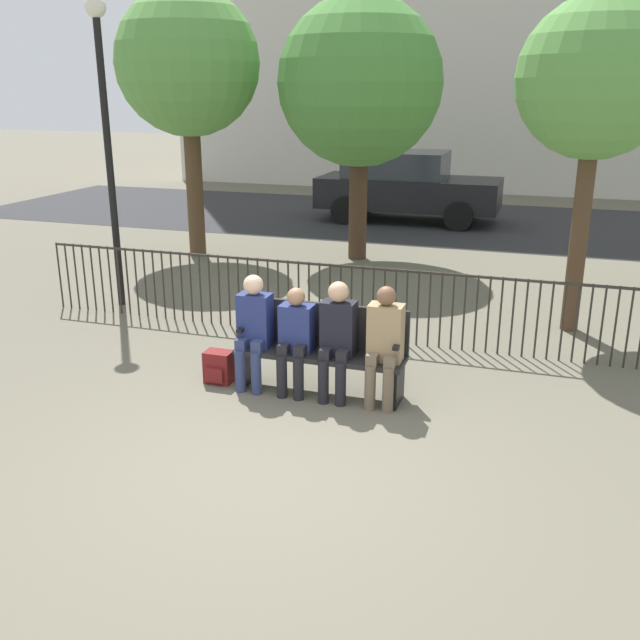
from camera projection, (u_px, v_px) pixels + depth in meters
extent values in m
plane|color=#605B4C|center=(260.00, 467.00, 5.98)|extent=(80.00, 80.00, 0.00)
cube|color=black|center=(320.00, 355.00, 7.30)|extent=(1.76, 0.45, 0.05)
cube|color=black|center=(326.00, 325.00, 7.40)|extent=(1.76, 0.05, 0.47)
cube|color=black|center=(247.00, 366.00, 7.62)|extent=(0.06, 0.38, 0.40)
cube|color=black|center=(398.00, 385.00, 7.13)|extent=(0.06, 0.38, 0.40)
cube|color=black|center=(246.00, 326.00, 7.48)|extent=(0.06, 0.38, 0.04)
cube|color=black|center=(399.00, 343.00, 6.99)|extent=(0.06, 0.38, 0.04)
cylinder|color=navy|center=(240.00, 371.00, 7.40)|extent=(0.11, 0.11, 0.45)
cylinder|color=navy|center=(256.00, 373.00, 7.35)|extent=(0.11, 0.11, 0.45)
cube|color=navy|center=(243.00, 343.00, 7.41)|extent=(0.11, 0.20, 0.12)
cube|color=navy|center=(259.00, 345.00, 7.35)|extent=(0.11, 0.20, 0.12)
cube|color=navy|center=(255.00, 320.00, 7.42)|extent=(0.34, 0.22, 0.56)
sphere|color=beige|center=(253.00, 285.00, 7.28)|extent=(0.21, 0.21, 0.21)
cylinder|color=black|center=(282.00, 377.00, 7.26)|extent=(0.11, 0.11, 0.45)
cylinder|color=black|center=(298.00, 379.00, 7.21)|extent=(0.11, 0.11, 0.45)
cube|color=black|center=(285.00, 348.00, 7.27)|extent=(0.11, 0.20, 0.12)
cube|color=black|center=(302.00, 350.00, 7.22)|extent=(0.11, 0.20, 0.12)
cube|color=navy|center=(297.00, 328.00, 7.29)|extent=(0.34, 0.22, 0.49)
sphere|color=#A37556|center=(296.00, 297.00, 7.17)|extent=(0.19, 0.19, 0.19)
cylinder|color=black|center=(323.00, 382.00, 7.13)|extent=(0.11, 0.11, 0.45)
cylinder|color=black|center=(341.00, 384.00, 7.08)|extent=(0.11, 0.11, 0.45)
cube|color=black|center=(326.00, 353.00, 7.14)|extent=(0.11, 0.20, 0.12)
cube|color=black|center=(344.00, 355.00, 7.08)|extent=(0.11, 0.20, 0.12)
cube|color=black|center=(339.00, 328.00, 7.15)|extent=(0.34, 0.22, 0.56)
sphere|color=tan|center=(338.00, 292.00, 7.01)|extent=(0.21, 0.21, 0.21)
cylinder|color=brown|center=(370.00, 388.00, 6.99)|extent=(0.11, 0.11, 0.45)
cylinder|color=brown|center=(388.00, 390.00, 6.94)|extent=(0.11, 0.11, 0.45)
cube|color=brown|center=(373.00, 358.00, 6.99)|extent=(0.11, 0.20, 0.12)
cube|color=brown|center=(391.00, 361.00, 6.94)|extent=(0.11, 0.20, 0.12)
cube|color=#997F59|center=(386.00, 333.00, 7.00)|extent=(0.34, 0.22, 0.58)
sphere|color=brown|center=(386.00, 296.00, 6.87)|extent=(0.19, 0.19, 0.19)
cube|color=maroon|center=(219.00, 367.00, 7.66)|extent=(0.29, 0.20, 0.35)
cube|color=maroon|center=(214.00, 375.00, 7.57)|extent=(0.20, 0.04, 0.16)
cylinder|color=#2D2823|center=(60.00, 275.00, 10.19)|extent=(0.02, 0.02, 0.95)
cylinder|color=#2D2823|center=(68.00, 276.00, 10.15)|extent=(0.02, 0.02, 0.95)
cylinder|color=#2D2823|center=(76.00, 277.00, 10.11)|extent=(0.02, 0.02, 0.95)
cylinder|color=#2D2823|center=(85.00, 277.00, 10.07)|extent=(0.02, 0.02, 0.95)
cylinder|color=#2D2823|center=(93.00, 278.00, 10.03)|extent=(0.02, 0.02, 0.95)
cylinder|color=#2D2823|center=(102.00, 279.00, 9.99)|extent=(0.02, 0.02, 0.95)
cylinder|color=#2D2823|center=(110.00, 280.00, 9.95)|extent=(0.02, 0.02, 0.95)
cylinder|color=#2D2823|center=(119.00, 281.00, 9.90)|extent=(0.02, 0.02, 0.95)
cylinder|color=#2D2823|center=(128.00, 281.00, 9.86)|extent=(0.02, 0.02, 0.95)
cylinder|color=#2D2823|center=(137.00, 282.00, 9.82)|extent=(0.02, 0.02, 0.95)
cylinder|color=#2D2823|center=(145.00, 283.00, 9.78)|extent=(0.02, 0.02, 0.95)
cylinder|color=#2D2823|center=(154.00, 284.00, 9.74)|extent=(0.02, 0.02, 0.95)
cylinder|color=#2D2823|center=(163.00, 285.00, 9.70)|extent=(0.02, 0.02, 0.95)
cylinder|color=#2D2823|center=(173.00, 286.00, 9.65)|extent=(0.02, 0.02, 0.95)
cylinder|color=#2D2823|center=(182.00, 286.00, 9.61)|extent=(0.02, 0.02, 0.95)
cylinder|color=#2D2823|center=(191.00, 287.00, 9.57)|extent=(0.02, 0.02, 0.95)
cylinder|color=#2D2823|center=(200.00, 288.00, 9.53)|extent=(0.02, 0.02, 0.95)
cylinder|color=#2D2823|center=(210.00, 289.00, 9.49)|extent=(0.02, 0.02, 0.95)
cylinder|color=#2D2823|center=(219.00, 290.00, 9.45)|extent=(0.02, 0.02, 0.95)
cylinder|color=#2D2823|center=(229.00, 291.00, 9.41)|extent=(0.02, 0.02, 0.95)
cylinder|color=#2D2823|center=(239.00, 292.00, 9.36)|extent=(0.02, 0.02, 0.95)
cylinder|color=#2D2823|center=(248.00, 293.00, 9.32)|extent=(0.02, 0.02, 0.95)
cylinder|color=#2D2823|center=(258.00, 294.00, 9.28)|extent=(0.02, 0.02, 0.95)
cylinder|color=#2D2823|center=(268.00, 294.00, 9.24)|extent=(0.02, 0.02, 0.95)
cylinder|color=#2D2823|center=(278.00, 295.00, 9.20)|extent=(0.02, 0.02, 0.95)
cylinder|color=#2D2823|center=(288.00, 296.00, 9.16)|extent=(0.02, 0.02, 0.95)
cylinder|color=#2D2823|center=(299.00, 297.00, 9.11)|extent=(0.02, 0.02, 0.95)
cylinder|color=#2D2823|center=(309.00, 298.00, 9.07)|extent=(0.02, 0.02, 0.95)
cylinder|color=#2D2823|center=(319.00, 299.00, 9.03)|extent=(0.02, 0.02, 0.95)
cylinder|color=#2D2823|center=(330.00, 300.00, 8.99)|extent=(0.02, 0.02, 0.95)
cylinder|color=#2D2823|center=(341.00, 301.00, 8.95)|extent=(0.02, 0.02, 0.95)
cylinder|color=#2D2823|center=(351.00, 302.00, 8.91)|extent=(0.02, 0.02, 0.95)
cylinder|color=#2D2823|center=(362.00, 303.00, 8.87)|extent=(0.02, 0.02, 0.95)
cylinder|color=#2D2823|center=(373.00, 304.00, 8.82)|extent=(0.02, 0.02, 0.95)
cylinder|color=#2D2823|center=(384.00, 305.00, 8.78)|extent=(0.02, 0.02, 0.95)
cylinder|color=#2D2823|center=(395.00, 306.00, 8.74)|extent=(0.02, 0.02, 0.95)
cylinder|color=#2D2823|center=(406.00, 307.00, 8.70)|extent=(0.02, 0.02, 0.95)
cylinder|color=#2D2823|center=(418.00, 308.00, 8.66)|extent=(0.02, 0.02, 0.95)
cylinder|color=#2D2823|center=(429.00, 310.00, 8.62)|extent=(0.02, 0.02, 0.95)
cylinder|color=#2D2823|center=(441.00, 311.00, 8.57)|extent=(0.02, 0.02, 0.95)
cylinder|color=#2D2823|center=(452.00, 312.00, 8.53)|extent=(0.02, 0.02, 0.95)
cylinder|color=#2D2823|center=(464.00, 313.00, 8.49)|extent=(0.02, 0.02, 0.95)
cylinder|color=#2D2823|center=(476.00, 314.00, 8.45)|extent=(0.02, 0.02, 0.95)
cylinder|color=#2D2823|center=(488.00, 315.00, 8.41)|extent=(0.02, 0.02, 0.95)
cylinder|color=#2D2823|center=(500.00, 316.00, 8.37)|extent=(0.02, 0.02, 0.95)
cylinder|color=#2D2823|center=(513.00, 317.00, 8.33)|extent=(0.02, 0.02, 0.95)
cylinder|color=#2D2823|center=(525.00, 318.00, 8.28)|extent=(0.02, 0.02, 0.95)
cylinder|color=#2D2823|center=(537.00, 320.00, 8.24)|extent=(0.02, 0.02, 0.95)
cylinder|color=#2D2823|center=(550.00, 321.00, 8.20)|extent=(0.02, 0.02, 0.95)
cylinder|color=#2D2823|center=(563.00, 322.00, 8.16)|extent=(0.02, 0.02, 0.95)
cylinder|color=#2D2823|center=(576.00, 323.00, 8.12)|extent=(0.02, 0.02, 0.95)
cylinder|color=#2D2823|center=(589.00, 324.00, 8.08)|extent=(0.02, 0.02, 0.95)
cylinder|color=#2D2823|center=(602.00, 326.00, 8.03)|extent=(0.02, 0.02, 0.95)
cylinder|color=#2D2823|center=(615.00, 327.00, 7.99)|extent=(0.02, 0.02, 0.95)
cylinder|color=#2D2823|center=(629.00, 328.00, 7.95)|extent=(0.02, 0.02, 0.95)
cube|color=#2D2823|center=(364.00, 268.00, 8.72)|extent=(9.00, 0.03, 0.03)
cylinder|color=#4C3823|center=(194.00, 182.00, 13.14)|extent=(0.31, 0.31, 2.75)
sphere|color=#569342|center=(188.00, 62.00, 12.50)|extent=(2.55, 2.55, 2.55)
cylinder|color=#422D1E|center=(358.00, 196.00, 12.92)|extent=(0.33, 0.33, 2.32)
sphere|color=#478438|center=(360.00, 82.00, 12.31)|extent=(2.89, 2.89, 2.89)
cylinder|color=#4C3823|center=(580.00, 231.00, 8.98)|extent=(0.22, 0.22, 2.61)
sphere|color=#569342|center=(597.00, 78.00, 8.41)|extent=(1.91, 1.91, 1.91)
cylinder|color=black|center=(110.00, 168.00, 9.85)|extent=(0.10, 0.10, 3.94)
sphere|color=silver|center=(95.00, 7.00, 9.21)|extent=(0.28, 0.28, 0.28)
cube|color=#2B2B2D|center=(457.00, 222.00, 16.81)|extent=(24.00, 6.00, 0.01)
cube|color=black|center=(409.00, 193.00, 16.74)|extent=(4.20, 1.70, 0.70)
cube|color=#2D333D|center=(396.00, 164.00, 16.64)|extent=(2.31, 1.56, 0.60)
cylinder|color=black|center=(458.00, 217.00, 15.68)|extent=(0.64, 0.20, 0.64)
cylinder|color=black|center=(468.00, 205.00, 17.25)|extent=(0.64, 0.20, 0.64)
cylinder|color=black|center=(345.00, 210.00, 16.45)|extent=(0.64, 0.20, 0.64)
cylinder|color=black|center=(364.00, 200.00, 18.02)|extent=(0.64, 0.20, 0.64)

